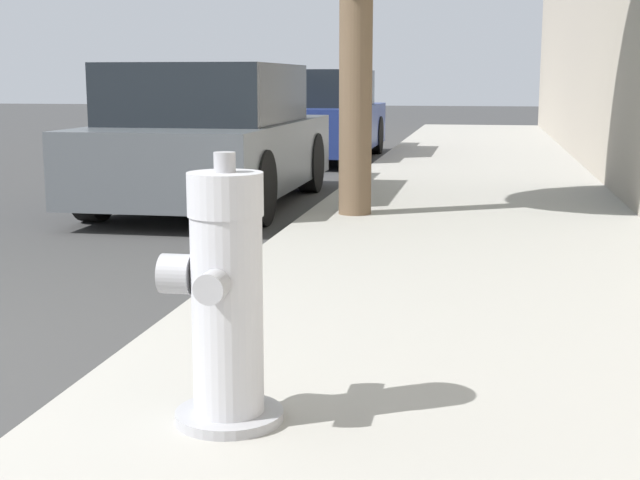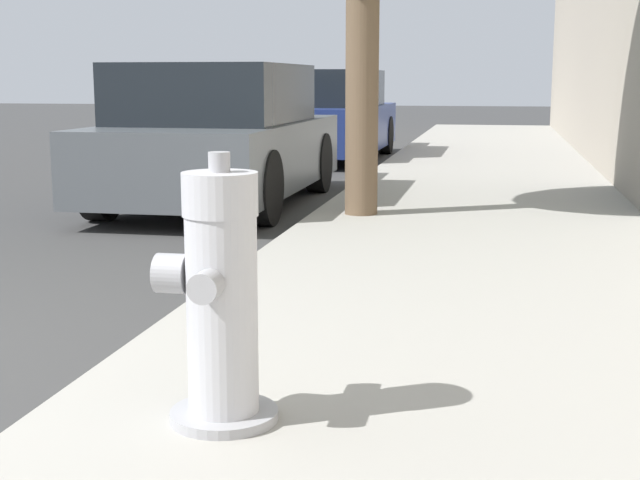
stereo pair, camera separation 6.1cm
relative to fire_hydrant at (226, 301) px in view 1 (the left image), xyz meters
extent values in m
cube|color=#99968E|center=(0.72, 0.05, -0.47)|extent=(2.78, 40.00, 0.12)
cylinder|color=#97979C|center=(0.01, 0.00, -0.39)|extent=(0.36, 0.36, 0.04)
cylinder|color=#B2B2B7|center=(0.01, 0.00, -0.05)|extent=(0.24, 0.24, 0.66)
cylinder|color=#B2B2B7|center=(0.01, 0.00, 0.36)|extent=(0.25, 0.25, 0.14)
cylinder|color=#97979C|center=(0.01, 0.00, 0.46)|extent=(0.07, 0.07, 0.06)
cylinder|color=#97979C|center=(0.01, -0.16, 0.09)|extent=(0.10, 0.09, 0.10)
cylinder|color=#97979C|center=(0.01, 0.16, 0.09)|extent=(0.10, 0.09, 0.10)
cylinder|color=#97979C|center=(-0.16, 0.00, 0.09)|extent=(0.10, 0.13, 0.13)
cube|color=#4C5156|center=(-1.84, 5.84, -0.03)|extent=(1.67, 3.83, 0.65)
cube|color=black|center=(-1.84, 5.68, 0.58)|extent=(1.54, 2.11, 0.56)
cylinder|color=black|center=(-2.60, 7.02, -0.20)|extent=(0.20, 0.66, 0.66)
cylinder|color=black|center=(-1.09, 7.02, -0.20)|extent=(0.20, 0.66, 0.66)
cylinder|color=black|center=(-2.60, 4.65, -0.20)|extent=(0.20, 0.66, 0.66)
cylinder|color=black|center=(-1.09, 4.65, -0.20)|extent=(0.20, 0.66, 0.66)
cube|color=navy|center=(-1.81, 11.11, -0.02)|extent=(1.80, 3.96, 0.67)
cube|color=black|center=(-1.81, 10.95, 0.58)|extent=(1.65, 2.18, 0.55)
cylinder|color=black|center=(-2.63, 12.34, -0.22)|extent=(0.20, 0.63, 0.63)
cylinder|color=black|center=(-1.00, 12.34, -0.22)|extent=(0.20, 0.63, 0.63)
cylinder|color=black|center=(-2.63, 9.88, -0.22)|extent=(0.20, 0.63, 0.63)
cylinder|color=black|center=(-1.00, 9.88, -0.22)|extent=(0.20, 0.63, 0.63)
cylinder|color=brown|center=(-0.25, 4.70, 0.85)|extent=(0.28, 0.28, 2.52)
camera|label=1|loc=(0.82, -2.74, 0.72)|focal=50.00mm
camera|label=2|loc=(0.88, -2.73, 0.72)|focal=50.00mm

